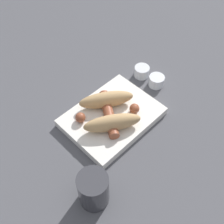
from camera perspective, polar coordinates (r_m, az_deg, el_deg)
The scene contains 8 objects.
ground_plane at distance 0.76m, azimuth 0.00°, elevation -1.56°, with size 3.00×3.00×0.00m, color #4C4C51.
food_tray at distance 0.75m, azimuth 0.00°, elevation -1.03°, with size 0.24×0.18×0.02m.
bread_roll at distance 0.72m, azimuth -0.57°, elevation 0.22°, with size 0.18×0.18×0.05m.
sausage at distance 0.72m, azimuth -0.87°, elevation -0.20°, with size 0.15×0.13×0.03m.
pickled_veggies at distance 0.77m, azimuth 0.79°, elevation 2.79°, with size 0.06×0.05×0.00m.
condiment_cup_near at distance 0.84m, azimuth 8.84°, elevation 6.27°, with size 0.05×0.05×0.03m.
condiment_cup_far at distance 0.86m, azimuth 6.05°, elevation 8.10°, with size 0.05×0.05×0.03m.
drink_glass at distance 0.61m, azimuth -3.78°, elevation -15.46°, with size 0.07×0.07×0.09m.
Camera 1 is at (-0.32, -0.32, 0.61)m, focal length 45.00 mm.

